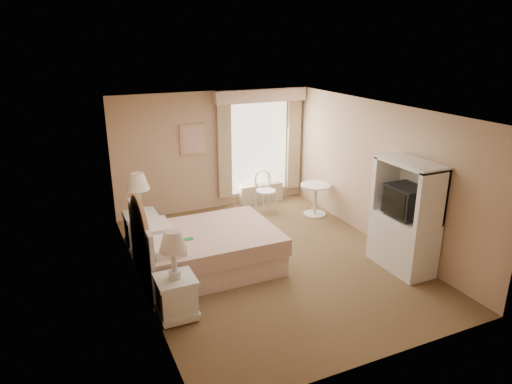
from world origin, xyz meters
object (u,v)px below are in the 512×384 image
cafe_chair (265,187)px  bed (202,249)px  round_table (315,195)px  armoire (404,225)px  nightstand_near (176,286)px  nightstand_far (141,221)px

cafe_chair → bed: bearing=-141.7°
bed → round_table: (2.87, 1.28, 0.09)m
armoire → nightstand_near: bearing=178.1°
nightstand_far → round_table: nightstand_far is taller
nightstand_far → round_table: size_ratio=2.04×
bed → cafe_chair: bed is taller
nightstand_far → bed: bearing=-58.6°
nightstand_near → round_table: 4.33m
nightstand_far → round_table: bearing=1.6°
nightstand_far → armoire: size_ratio=0.76×
bed → armoire: 3.21m
round_table → armoire: size_ratio=0.37×
round_table → cafe_chair: size_ratio=0.77×
cafe_chair → armoire: 3.38m
round_table → cafe_chair: cafe_chair is taller
nightstand_near → cafe_chair: size_ratio=1.43×
bed → round_table: bearing=24.1°
nightstand_far → armoire: armoire is taller
nightstand_far → cafe_chair: nightstand_far is taller
nightstand_near → armoire: (3.65, -0.12, 0.27)m
nightstand_near → bed: bearing=57.6°
round_table → armoire: 2.56m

